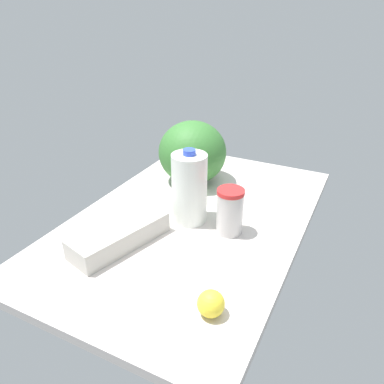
# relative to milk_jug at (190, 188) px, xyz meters

# --- Properties ---
(countertop) EXTENTS (1.20, 0.76, 0.03)m
(countertop) POSITION_rel_milk_jug_xyz_m (-0.02, -0.00, -0.14)
(countertop) COLOR silver
(countertop) RESTS_ON ground
(milk_jug) EXTENTS (0.12, 0.12, 0.26)m
(milk_jug) POSITION_rel_milk_jug_xyz_m (0.00, 0.00, 0.00)
(milk_jug) COLOR white
(milk_jug) RESTS_ON countertop
(watermelon) EXTENTS (0.28, 0.28, 0.26)m
(watermelon) POSITION_rel_milk_jug_xyz_m (-0.29, -0.14, 0.01)
(watermelon) COLOR #367330
(watermelon) RESTS_ON countertop
(egg_carton) EXTENTS (0.34, 0.20, 0.07)m
(egg_carton) POSITION_rel_milk_jug_xyz_m (0.23, -0.13, -0.09)
(egg_carton) COLOR beige
(egg_carton) RESTS_ON countertop
(tumbler_cup) EXTENTS (0.09, 0.09, 0.16)m
(tumbler_cup) POSITION_rel_milk_jug_xyz_m (0.01, 0.15, -0.04)
(tumbler_cup) COLOR beige
(tumbler_cup) RESTS_ON countertop
(lemon_beside_bowl) EXTENTS (0.07, 0.07, 0.07)m
(lemon_beside_bowl) POSITION_rel_milk_jug_xyz_m (0.37, 0.25, -0.09)
(lemon_beside_bowl) COLOR yellow
(lemon_beside_bowl) RESTS_ON countertop
(lemon_loose) EXTENTS (0.06, 0.06, 0.06)m
(lemon_loose) POSITION_rel_milk_jug_xyz_m (-0.55, -0.15, -0.09)
(lemon_loose) COLOR yellow
(lemon_loose) RESTS_ON countertop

